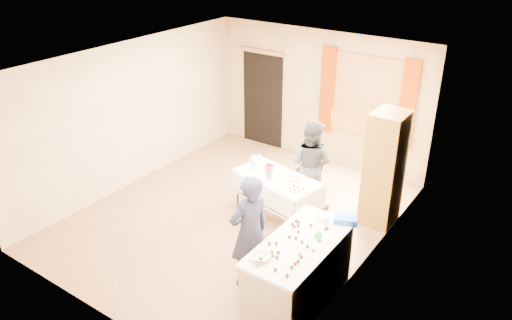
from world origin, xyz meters
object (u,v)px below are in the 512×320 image
Objects in this scene: party_table at (277,193)px; woman at (310,164)px; counter at (299,273)px; chair at (308,177)px; girl at (249,232)px; cabinet at (384,169)px.

woman is (0.25, 0.64, 0.33)m from party_table.
chair is (-1.32, 2.60, -0.18)m from counter.
girl reaches higher than party_table.
cabinet is at bearing 87.63° from counter.
girl is at bearing -175.74° from counter.
woman is at bearing 116.16° from counter.
counter is 0.80m from girl.
counter is 1.05× the size of woman.
cabinet is 1.20m from woman.
chair is at bearing 116.89° from counter.
cabinet is 2.60m from girl.
girl is (-0.72, -0.05, 0.35)m from counter.
girl is at bearing -58.13° from party_table.
cabinet is at bearing -177.82° from girl.
girl is at bearing 97.44° from woman.
chair is at bearing 101.30° from party_table.
girl is (-0.82, -2.47, -0.12)m from cabinet.
party_table is (-1.42, -0.88, -0.48)m from cabinet.
party_table is at bearing -138.84° from girl.
party_table is 0.94× the size of girl.
counter is at bearing -92.37° from cabinet.
counter is at bearing -65.85° from chair.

